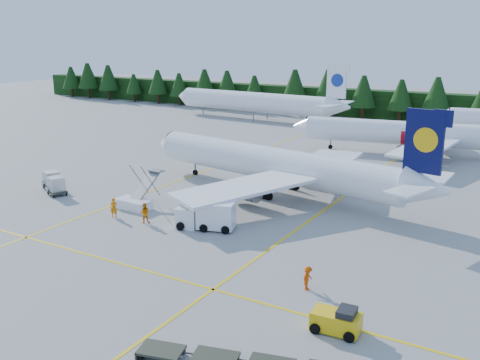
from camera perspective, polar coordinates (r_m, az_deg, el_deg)
The scene contains 15 objects.
ground at distance 46.32m, azimuth -5.03°, elevation -7.00°, with size 320.00×320.00×0.00m, color #979792.
taxi_stripe_a at distance 69.56m, azimuth -4.86°, elevation 0.56°, with size 0.25×120.00×0.01m, color yellow.
taxi_stripe_b at distance 60.57m, azimuth 10.78°, elevation -1.86°, with size 0.25×120.00×0.01m, color yellow.
taxi_stripe_cross at distance 42.00m, azimuth -9.85°, elevation -9.56°, with size 80.00×0.25×0.01m, color yellow.
treeline_hedge at distance 120.31m, azimuth 18.44°, elevation 7.43°, with size 220.00×4.00×6.00m, color black.
airliner_navy at distance 61.23m, azimuth 2.81°, elevation 1.79°, with size 37.78×30.83×11.06m.
airliner_red at distance 84.80m, azimuth 17.09°, elevation 4.77°, with size 36.23×29.58×10.60m.
airliner_far_left at distance 116.76m, azimuth 0.84°, elevation 8.41°, with size 42.33×7.08×12.30m.
airstairs at distance 56.86m, azimuth -11.07°, elevation -2.21°, with size 3.91×5.30×3.44m.
service_truck at distance 49.80m, azimuth -3.65°, elevation -3.78°, with size 5.76×3.51×2.62m.
baggage_tug at distance 33.86m, azimuth 10.34°, elevation -14.52°, with size 3.02×1.77×1.56m.
uld_pair at distance 65.07m, azimuth -19.23°, elevation -0.20°, with size 5.23×3.89×1.74m.
crew_a at distance 54.33m, azimuth -13.31°, elevation -2.89°, with size 0.72×0.47×1.97m, color orange.
crew_b at distance 52.10m, azimuth -10.14°, elevation -3.48°, with size 0.96×0.75×1.99m, color orange.
crew_c at distance 38.56m, azimuth 7.23°, elevation -10.34°, with size 0.73×0.49×1.76m, color #DC4904.
Camera 1 is at (25.25, -34.75, 17.33)m, focal length 40.00 mm.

